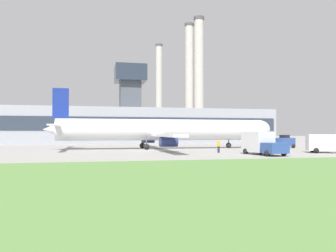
# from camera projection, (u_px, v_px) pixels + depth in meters

# --- Properties ---
(ground_plane) EXTENTS (400.00, 400.00, 0.00)m
(ground_plane) POSITION_uv_depth(u_px,v_px,m) (151.00, 150.00, 47.84)
(ground_plane) COLOR #999691
(grass_strip) EXTENTS (240.00, 37.00, 0.06)m
(grass_strip) POSITION_uv_depth(u_px,v_px,m) (311.00, 201.00, 12.19)
(grass_strip) COLOR #5B8942
(grass_strip) RESTS_ON ground_plane
(terminal_building) EXTENTS (71.38, 13.49, 19.05)m
(terminal_building) POSITION_uv_depth(u_px,v_px,m) (130.00, 124.00, 80.03)
(terminal_building) COLOR #9EA3AD
(terminal_building) RESTS_ON ground_plane
(smokestack_left) EXTENTS (2.59, 2.59, 34.50)m
(smokestack_left) POSITION_uv_depth(u_px,v_px,m) (159.00, 92.00, 117.35)
(smokestack_left) COLOR beige
(smokestack_left) RESTS_ON ground_plane
(smokestack_right) EXTENTS (3.43, 3.43, 43.21)m
(smokestack_right) POSITION_uv_depth(u_px,v_px,m) (189.00, 81.00, 120.98)
(smokestack_right) COLOR beige
(smokestack_right) RESTS_ON ground_plane
(smokestack_far) EXTENTS (3.92, 3.92, 45.40)m
(smokestack_far) POSITION_uv_depth(u_px,v_px,m) (199.00, 78.00, 120.33)
(smokestack_far) COLOR beige
(smokestack_far) RESTS_ON ground_plane
(airplane) EXTENTS (37.43, 33.76, 9.41)m
(airplane) POSITION_uv_depth(u_px,v_px,m) (162.00, 130.00, 53.09)
(airplane) COLOR silver
(airplane) RESTS_ON ground_plane
(pushback_tug) EXTENTS (3.57, 2.99, 2.24)m
(pushback_tug) POSITION_uv_depth(u_px,v_px,m) (285.00, 142.00, 55.83)
(pushback_tug) COLOR #2D4C93
(pushback_tug) RESTS_ON ground_plane
(baggage_truck) EXTENTS (6.09, 4.25, 2.39)m
(baggage_truck) POSITION_uv_depth(u_px,v_px,m) (327.00, 144.00, 42.02)
(baggage_truck) COLOR white
(baggage_truck) RESTS_ON ground_plane
(fuel_truck) EXTENTS (3.39, 6.30, 2.68)m
(fuel_truck) POSITION_uv_depth(u_px,v_px,m) (261.00, 144.00, 38.56)
(fuel_truck) COLOR #2D4C93
(fuel_truck) RESTS_ON ground_plane
(ground_crew_person) EXTENTS (0.50, 0.50, 1.68)m
(ground_crew_person) POSITION_uv_depth(u_px,v_px,m) (219.00, 146.00, 42.59)
(ground_crew_person) COLOR #23283D
(ground_crew_person) RESTS_ON ground_plane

